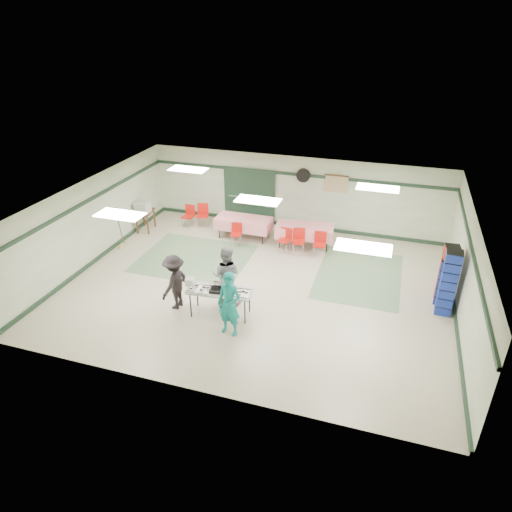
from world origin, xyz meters
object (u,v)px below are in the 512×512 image
(volunteer_dark, at_px, (175,282))
(chair_c, at_px, (320,241))
(dining_table_a, at_px, (304,231))
(chair_loose_b, at_px, (189,214))
(chair_a, at_px, (299,238))
(volunteer_grey, at_px, (226,275))
(crate_stack_red, at_px, (447,275))
(crate_stack_blue_b, at_px, (448,283))
(broom, at_px, (120,227))
(chair_d, at_px, (236,232))
(chair_b, at_px, (285,237))
(volunteer_teal, at_px, (229,304))
(printer_table, at_px, (145,214))
(crate_stack_blue_a, at_px, (446,282))
(serving_table, at_px, (220,292))
(office_printer, at_px, (142,207))
(chair_loose_a, at_px, (203,213))
(dining_table_b, at_px, (244,223))

(volunteer_dark, height_order, chair_c, volunteer_dark)
(dining_table_a, relative_size, chair_loose_b, 2.37)
(chair_a, bearing_deg, volunteer_grey, -118.45)
(volunteer_grey, height_order, crate_stack_red, crate_stack_red)
(crate_stack_red, bearing_deg, crate_stack_blue_b, -90.00)
(dining_table_a, bearing_deg, broom, -168.27)
(chair_d, bearing_deg, chair_a, -6.69)
(dining_table_a, relative_size, chair_b, 2.46)
(volunteer_teal, distance_m, crate_stack_red, 6.00)
(chair_c, distance_m, chair_loose_b, 5.18)
(printer_table, xyz_separation_m, broom, (-0.08, -1.51, 0.12))
(volunteer_dark, distance_m, crate_stack_blue_a, 7.35)
(dining_table_a, xyz_separation_m, chair_b, (-0.53, -0.57, -0.07))
(dining_table_a, xyz_separation_m, crate_stack_blue_b, (4.42, -2.84, 0.35))
(volunteer_dark, relative_size, crate_stack_blue_a, 1.16)
(serving_table, height_order, dining_table_a, dining_table_a)
(chair_b, xyz_separation_m, office_printer, (-5.35, -0.01, 0.44))
(volunteer_teal, xyz_separation_m, chair_a, (0.64, 4.83, -0.32))
(chair_loose_b, bearing_deg, crate_stack_red, -8.83)
(chair_c, height_order, broom, broom)
(chair_loose_a, relative_size, crate_stack_blue_a, 0.66)
(chair_b, relative_size, office_printer, 1.67)
(chair_b, relative_size, chair_loose_b, 0.96)
(volunteer_teal, distance_m, office_printer, 7.06)
(volunteer_teal, relative_size, broom, 1.18)
(chair_b, height_order, crate_stack_red, crate_stack_red)
(volunteer_teal, relative_size, chair_a, 1.97)
(chair_loose_b, bearing_deg, volunteer_dark, -61.45)
(dining_table_a, bearing_deg, printer_table, 177.91)
(chair_loose_b, bearing_deg, volunteer_teal, -49.18)
(chair_b, bearing_deg, chair_loose_b, 176.23)
(chair_d, distance_m, crate_stack_blue_b, 7.08)
(volunteer_grey, xyz_separation_m, dining_table_b, (-0.92, 4.11, -0.29))
(chair_c, bearing_deg, dining_table_b, 163.86)
(dining_table_b, distance_m, chair_d, 0.59)
(crate_stack_red, bearing_deg, dining_table_b, 160.83)
(serving_table, distance_m, chair_b, 4.21)
(chair_loose_b, distance_m, crate_stack_blue_a, 9.27)
(serving_table, height_order, broom, broom)
(chair_d, bearing_deg, broom, -165.87)
(printer_table, bearing_deg, chair_c, -9.06)
(crate_stack_red, bearing_deg, chair_loose_a, 161.68)
(chair_b, height_order, crate_stack_blue_b, crate_stack_blue_b)
(serving_table, xyz_separation_m, chair_loose_b, (-3.23, 5.00, -0.19))
(serving_table, bearing_deg, chair_loose_b, 117.01)
(chair_a, relative_size, printer_table, 0.98)
(chair_loose_a, height_order, crate_stack_red, crate_stack_red)
(volunteer_grey, xyz_separation_m, office_printer, (-4.59, 3.53, 0.08))
(chair_d, bearing_deg, chair_loose_b, 151.71)
(dining_table_a, distance_m, broom, 6.28)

